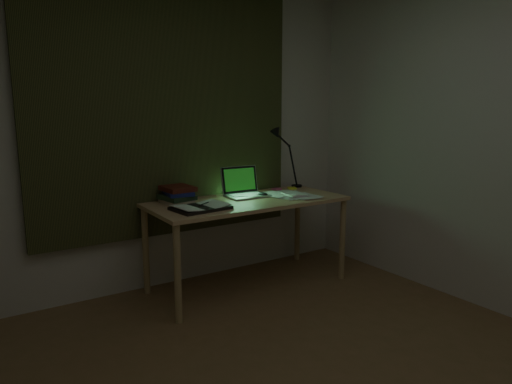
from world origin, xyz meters
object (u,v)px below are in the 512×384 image
(open_textbook, at_px, (201,207))
(loose_papers, at_px, (288,195))
(desk, at_px, (248,243))
(book_stack, at_px, (177,194))
(desk_lamp, at_px, (297,159))
(laptop, at_px, (248,182))

(open_textbook, relative_size, loose_papers, 1.13)
(desk, bearing_deg, open_textbook, -166.50)
(book_stack, xyz_separation_m, desk_lamp, (1.26, 0.08, 0.20))
(book_stack, bearing_deg, loose_papers, -16.04)
(desk, relative_size, loose_papers, 4.62)
(laptop, height_order, open_textbook, laptop)
(laptop, distance_m, desk_lamp, 0.70)
(open_textbook, bearing_deg, laptop, 15.90)
(book_stack, distance_m, desk_lamp, 1.28)
(laptop, bearing_deg, loose_papers, -27.94)
(open_textbook, relative_size, book_stack, 1.53)
(loose_papers, distance_m, desk_lamp, 0.56)
(book_stack, bearing_deg, laptop, -8.51)
(book_stack, height_order, loose_papers, book_stack)
(open_textbook, height_order, loose_papers, open_textbook)
(laptop, xyz_separation_m, loose_papers, (0.30, -0.17, -0.11))
(desk, xyz_separation_m, book_stack, (-0.53, 0.20, 0.44))
(open_textbook, height_order, desk_lamp, desk_lamp)
(open_textbook, bearing_deg, desk, 7.02)
(desk, distance_m, open_textbook, 0.63)
(open_textbook, distance_m, book_stack, 0.32)
(loose_papers, bearing_deg, desk, 171.13)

